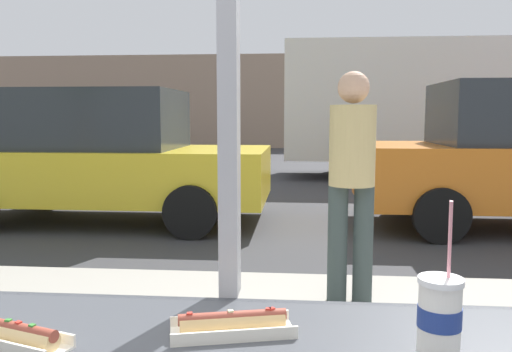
# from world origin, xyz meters

# --- Properties ---
(ground_plane) EXTENTS (60.00, 60.00, 0.00)m
(ground_plane) POSITION_xyz_m (0.00, 8.00, 0.00)
(ground_plane) COLOR #38383A
(building_facade_far) EXTENTS (28.00, 1.20, 4.10)m
(building_facade_far) POSITION_xyz_m (0.00, 22.20, 2.05)
(building_facade_far) COLOR gray
(building_facade_far) RESTS_ON ground
(soda_cup_left) EXTENTS (0.09, 0.09, 0.32)m
(soda_cup_left) POSITION_xyz_m (0.46, -0.25, 1.06)
(soda_cup_left) COLOR silver
(soda_cup_left) RESTS_ON window_counter
(hotdog_tray_near) EXTENTS (0.25, 0.15, 0.05)m
(hotdog_tray_near) POSITION_xyz_m (-0.40, -0.28, 0.99)
(hotdog_tray_near) COLOR silver
(hotdog_tray_near) RESTS_ON window_counter
(hotdog_tray_far) EXTENTS (0.29, 0.16, 0.05)m
(hotdog_tray_far) POSITION_xyz_m (0.04, -0.18, 0.99)
(hotdog_tray_far) COLOR silver
(hotdog_tray_far) RESTS_ON window_counter
(parked_car_yellow) EXTENTS (4.38, 2.04, 1.79)m
(parked_car_yellow) POSITION_xyz_m (-2.50, 5.57, 0.89)
(parked_car_yellow) COLOR gold
(parked_car_yellow) RESTS_ON ground
(box_truck) EXTENTS (6.51, 2.44, 3.08)m
(box_truck) POSITION_xyz_m (2.90, 11.12, 1.66)
(box_truck) COLOR silver
(box_truck) RESTS_ON ground
(pedestrian) EXTENTS (0.32, 0.32, 1.63)m
(pedestrian) POSITION_xyz_m (0.54, 2.38, 1.05)
(pedestrian) COLOR #35413F
(pedestrian) RESTS_ON sidewalk_strip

